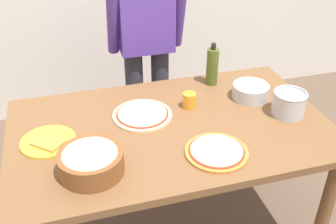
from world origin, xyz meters
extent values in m
cube|color=brown|center=(0.00, 0.00, 0.74)|extent=(1.60, 0.96, 0.04)
cylinder|color=brown|center=(0.72, -0.40, 0.36)|extent=(0.07, 0.07, 0.72)
cylinder|color=brown|center=(-0.72, 0.40, 0.36)|extent=(0.07, 0.07, 0.72)
cylinder|color=brown|center=(0.72, 0.40, 0.36)|extent=(0.07, 0.07, 0.72)
cylinder|color=#2D2D38|center=(-0.03, 0.76, 0.42)|extent=(0.12, 0.12, 0.85)
cylinder|color=#2D2D38|center=(0.15, 0.76, 0.42)|extent=(0.12, 0.12, 0.85)
cube|color=#56389E|center=(0.06, 0.76, 1.12)|extent=(0.34, 0.20, 0.55)
cylinder|color=#56389E|center=(-0.15, 0.71, 1.12)|extent=(0.07, 0.21, 0.55)
cylinder|color=#56389E|center=(0.27, 0.71, 1.12)|extent=(0.07, 0.21, 0.55)
cylinder|color=beige|center=(-0.12, 0.12, 0.77)|extent=(0.31, 0.31, 0.01)
cylinder|color=#B22D1E|center=(-0.12, 0.12, 0.77)|extent=(0.27, 0.27, 0.00)
cylinder|color=beige|center=(-0.12, 0.12, 0.78)|extent=(0.25, 0.25, 0.00)
cylinder|color=#C67A33|center=(0.14, -0.27, 0.77)|extent=(0.29, 0.29, 0.01)
cylinder|color=#B22D1E|center=(0.14, -0.27, 0.77)|extent=(0.26, 0.26, 0.00)
cylinder|color=beige|center=(0.14, -0.27, 0.78)|extent=(0.24, 0.24, 0.00)
cylinder|color=gold|center=(-0.60, 0.02, 0.77)|extent=(0.26, 0.26, 0.01)
cube|color=#CC8438|center=(-0.60, 0.00, 0.78)|extent=(0.17, 0.17, 0.01)
cylinder|color=brown|center=(-0.42, -0.24, 0.81)|extent=(0.28, 0.28, 0.10)
ellipsoid|color=beige|center=(-0.42, -0.24, 0.85)|extent=(0.25, 0.25, 0.05)
cylinder|color=#B7B7BC|center=(0.51, 0.14, 0.80)|extent=(0.20, 0.20, 0.08)
cylinder|color=#47561E|center=(0.36, 0.36, 0.87)|extent=(0.07, 0.07, 0.22)
cylinder|color=black|center=(0.36, 0.36, 1.00)|extent=(0.03, 0.03, 0.04)
cylinder|color=#B7B7BC|center=(0.62, -0.07, 0.82)|extent=(0.17, 0.17, 0.12)
torus|color=#A5A5AD|center=(0.62, -0.07, 0.88)|extent=(0.17, 0.17, 0.01)
cylinder|color=orange|center=(0.15, 0.14, 0.80)|extent=(0.07, 0.07, 0.08)
camera|label=1|loc=(-0.47, -1.57, 1.88)|focal=42.26mm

